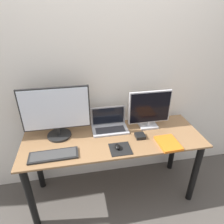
{
  "coord_description": "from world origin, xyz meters",
  "views": [
    {
      "loc": [
        -0.31,
        -1.23,
        1.86
      ],
      "look_at": [
        -0.0,
        0.36,
        0.99
      ],
      "focal_mm": 32.0,
      "sensor_mm": 36.0,
      "label": 1
    }
  ],
  "objects": [
    {
      "name": "mousepad",
      "position": [
        0.02,
        0.12,
        0.75
      ],
      "size": [
        0.19,
        0.18,
        0.0
      ],
      "color": "black",
      "rests_on": "desk"
    },
    {
      "name": "ground_plane",
      "position": [
        0.0,
        0.0,
        0.0
      ],
      "size": [
        12.0,
        12.0,
        0.0
      ],
      "primitive_type": "plane",
      "color": "#4C4742"
    },
    {
      "name": "book",
      "position": [
        0.47,
        0.1,
        0.75
      ],
      "size": [
        0.19,
        0.24,
        0.02
      ],
      "color": "orange",
      "rests_on": "desk"
    },
    {
      "name": "monitor_right",
      "position": [
        0.39,
        0.42,
        0.94
      ],
      "size": [
        0.43,
        0.13,
        0.39
      ],
      "color": "#B2B2B7",
      "rests_on": "desk"
    },
    {
      "name": "mouse",
      "position": [
        -0.0,
        0.13,
        0.77
      ],
      "size": [
        0.05,
        0.08,
        0.04
      ],
      "color": "black",
      "rests_on": "mousepad"
    },
    {
      "name": "wall_back",
      "position": [
        0.0,
        0.66,
        1.25
      ],
      "size": [
        7.0,
        0.05,
        2.5
      ],
      "color": "silver",
      "rests_on": "ground_plane"
    },
    {
      "name": "monitor_left",
      "position": [
        -0.51,
        0.42,
        1.0
      ],
      "size": [
        0.62,
        0.22,
        0.5
      ],
      "color": "black",
      "rests_on": "desk"
    },
    {
      "name": "keyboard",
      "position": [
        -0.54,
        0.13,
        0.75
      ],
      "size": [
        0.41,
        0.15,
        0.02
      ],
      "color": "black",
      "rests_on": "desk"
    },
    {
      "name": "power_brick",
      "position": [
        0.25,
        0.26,
        0.76
      ],
      "size": [
        0.09,
        0.09,
        0.03
      ],
      "color": "black",
      "rests_on": "desk"
    },
    {
      "name": "laptop",
      "position": [
        -0.01,
        0.46,
        0.8
      ],
      "size": [
        0.35,
        0.21,
        0.22
      ],
      "color": "#ADADB2",
      "rests_on": "desk"
    },
    {
      "name": "desk",
      "position": [
        0.0,
        0.3,
        0.59
      ],
      "size": [
        1.7,
        0.6,
        0.74
      ],
      "color": "olive",
      "rests_on": "ground_plane"
    }
  ]
}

